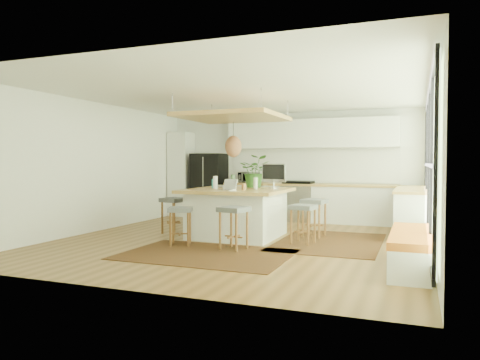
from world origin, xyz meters
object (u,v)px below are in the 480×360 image
at_px(stool_left_side, 174,216).
at_px(laptop, 227,184).
at_px(fridge, 209,182).
at_px(microwave, 249,176).
at_px(stool_near_right, 234,228).
at_px(stool_right_front, 303,224).
at_px(monitor, 274,175).
at_px(stool_right_back, 314,219).
at_px(island, 238,213).
at_px(stool_near_left, 180,225).
at_px(island_plant, 255,175).

xyz_separation_m(stool_left_side, laptop, (1.35, -0.42, 0.70)).
bearing_deg(fridge, microwave, 2.34).
bearing_deg(stool_near_right, stool_right_front, 45.29).
relative_size(laptop, monitor, 0.59).
height_order(stool_right_front, laptop, laptop).
bearing_deg(stool_right_back, stool_left_side, -167.58).
height_order(stool_right_front, monitor, monitor).
relative_size(fridge, island, 0.91).
bearing_deg(island, stool_left_side, -176.43).
distance_m(stool_near_left, laptop, 1.15).
distance_m(stool_right_front, monitor, 1.36).
relative_size(laptop, microwave, 0.65).
xyz_separation_m(island, stool_near_right, (0.44, -1.28, -0.11)).
bearing_deg(stool_near_left, stool_right_back, 41.75).
height_order(stool_near_right, stool_right_back, stool_right_back).
relative_size(stool_near_right, stool_right_front, 1.03).
height_order(stool_near_right, stool_right_front, stool_near_right).
distance_m(stool_near_left, stool_right_back, 2.64).
bearing_deg(stool_right_back, stool_near_right, -117.85).
distance_m(island, stool_near_right, 1.36).
distance_m(stool_right_front, microwave, 3.84).
bearing_deg(microwave, stool_near_right, -66.80).
bearing_deg(stool_left_side, microwave, 78.37).
bearing_deg(fridge, stool_right_front, -41.12).
xyz_separation_m(stool_near_right, stool_left_side, (-1.80, 1.20, 0.00)).
height_order(stool_near_left, stool_right_back, stool_right_back).
relative_size(fridge, laptop, 5.31).
bearing_deg(stool_right_back, stool_near_left, -138.25).
distance_m(stool_near_right, stool_left_side, 2.16).
xyz_separation_m(fridge, laptop, (1.88, -3.26, 0.12)).
distance_m(fridge, microwave, 1.13).
relative_size(stool_right_front, laptop, 2.20).
bearing_deg(laptop, fridge, 136.74).
distance_m(fridge, island_plant, 2.99).
bearing_deg(stool_right_back, monitor, -171.84).
bearing_deg(stool_right_back, laptop, -143.68).
bearing_deg(stool_left_side, stool_right_back, 12.42).
xyz_separation_m(stool_left_side, island_plant, (1.51, 0.68, 0.83)).
relative_size(fridge, stool_near_left, 2.52).
relative_size(stool_near_right, laptop, 2.26).
bearing_deg(microwave, island, -67.83).
height_order(stool_near_right, laptop, laptop).
bearing_deg(fridge, stool_right_back, -31.96).
bearing_deg(stool_right_front, stool_near_right, -134.71).
relative_size(stool_right_front, stool_right_back, 0.95).
distance_m(stool_near_left, island_plant, 2.14).
distance_m(stool_near_left, stool_near_right, 1.02).
xyz_separation_m(stool_near_left, laptop, (0.57, 0.73, 0.70)).
xyz_separation_m(stool_near_right, monitor, (0.17, 1.69, 0.83)).
bearing_deg(microwave, island_plant, -60.29).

